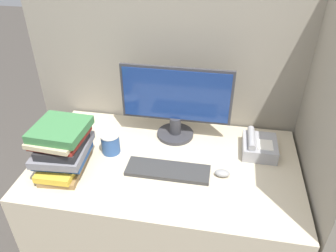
{
  "coord_description": "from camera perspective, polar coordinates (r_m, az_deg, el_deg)",
  "views": [
    {
      "loc": [
        0.24,
        -0.87,
        1.8
      ],
      "look_at": [
        0.01,
        0.44,
        0.92
      ],
      "focal_mm": 35.0,
      "sensor_mm": 36.0,
      "label": 1
    }
  ],
  "objects": [
    {
      "name": "cubicle_panel_right",
      "position": [
        1.71,
        23.94,
        -6.2
      ],
      "size": [
        0.04,
        0.85,
        1.58
      ],
      "color": "gray",
      "rests_on": "ground_plane"
    },
    {
      "name": "desk",
      "position": [
        1.93,
        -0.4,
        -14.59
      ],
      "size": [
        1.34,
        0.79,
        0.73
      ],
      "color": "beige",
      "rests_on": "ground_plane"
    },
    {
      "name": "cubicle_panel_rear",
      "position": [
        2.0,
        1.84,
        2.97
      ],
      "size": [
        1.74,
        0.04,
        1.58
      ],
      "color": "gray",
      "rests_on": "ground_plane"
    },
    {
      "name": "keyboard",
      "position": [
        1.61,
        -0.02,
        -7.73
      ],
      "size": [
        0.41,
        0.13,
        0.02
      ],
      "color": "#333333",
      "rests_on": "desk"
    },
    {
      "name": "monitor",
      "position": [
        1.76,
        1.36,
        3.95
      ],
      "size": [
        0.6,
        0.2,
        0.41
      ],
      "color": "#333338",
      "rests_on": "desk"
    },
    {
      "name": "mouse",
      "position": [
        1.61,
        9.42,
        -8.11
      ],
      "size": [
        0.07,
        0.05,
        0.03
      ],
      "color": "gray",
      "rests_on": "desk"
    },
    {
      "name": "book_stack",
      "position": [
        1.64,
        -17.93,
        -3.61
      ],
      "size": [
        0.26,
        0.32,
        0.25
      ],
      "color": "olive",
      "rests_on": "desk"
    },
    {
      "name": "desk_telephone",
      "position": [
        1.78,
        15.52,
        -3.41
      ],
      "size": [
        0.17,
        0.2,
        0.1
      ],
      "color": "#99999E",
      "rests_on": "desk"
    },
    {
      "name": "coffee_cup",
      "position": [
        1.73,
        -9.98,
        -2.94
      ],
      "size": [
        0.1,
        0.1,
        0.11
      ],
      "color": "#335999",
      "rests_on": "desk"
    }
  ]
}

